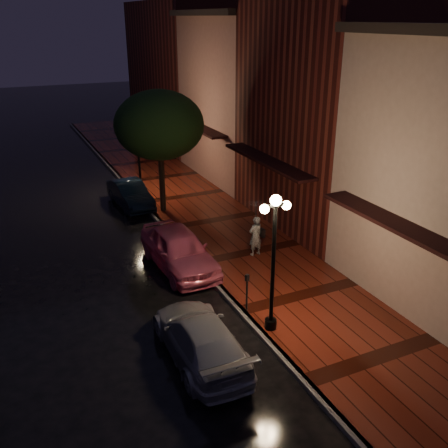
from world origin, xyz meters
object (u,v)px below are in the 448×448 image
streetlamp_far (138,148)px  silver_car (200,338)px  pink_car (179,249)px  navy_car (130,194)px  parking_meter (247,289)px  streetlamp_near (273,256)px  street_tree (160,127)px  woman_with_umbrella (256,220)px

streetlamp_far → silver_car: (-2.41, -14.23, -1.95)m
pink_car → navy_car: bearing=86.8°
navy_car → parking_meter: bearing=-89.9°
navy_car → parking_meter: (0.75, -11.41, 0.29)m
streetlamp_near → street_tree: size_ratio=0.74×
streetlamp_near → streetlamp_far: 14.00m
streetlamp_far → parking_meter: 12.90m
streetlamp_near → pink_car: (-1.05, 5.17, -1.82)m
woman_with_umbrella → streetlamp_near: bearing=59.6°
pink_car → silver_car: 5.57m
streetlamp_near → parking_meter: (-0.20, 1.21, -1.67)m
silver_car → woman_with_umbrella: woman_with_umbrella is taller
navy_car → parking_meter: size_ratio=3.02×
street_tree → woman_with_umbrella: street_tree is taller
parking_meter → streetlamp_near: bearing=-102.4°
streetlamp_far → street_tree: bearing=-85.1°
woman_with_umbrella → street_tree: bearing=-82.2°
silver_car → woman_with_umbrella: 6.67m
pink_car → parking_meter: size_ratio=3.56×
parking_meter → street_tree: bearing=65.5°
pink_car → silver_car: (-1.35, -5.40, -0.14)m
streetlamp_near → street_tree: (0.26, 10.99, 1.64)m
woman_with_umbrella → silver_car: bearing=40.8°
streetlamp_far → woman_with_umbrella: size_ratio=1.89×
streetlamp_near → parking_meter: streetlamp_near is taller
streetlamp_far → pink_car: size_ratio=0.94×
woman_with_umbrella → parking_meter: 4.17m
street_tree → parking_meter: size_ratio=4.48×
pink_car → street_tree: bearing=74.9°
street_tree → pink_car: street_tree is taller
pink_car → woman_with_umbrella: bearing=-11.3°
navy_car → streetlamp_near: bearing=-89.4°
streetlamp_far → street_tree: (0.26, -3.01, 1.64)m
silver_car → street_tree: bearing=-101.7°
streetlamp_far → silver_car: size_ratio=0.97×
silver_car → pink_car: bearing=-102.4°
parking_meter → streetlamp_far: bearing=67.3°
woman_with_umbrella → pink_car: bearing=-16.4°
streetlamp_near → silver_car: size_ratio=0.97×
pink_car → woman_with_umbrella: (3.04, -0.48, 0.87)m
streetlamp_far → woman_with_umbrella: bearing=-78.0°
streetlamp_near → navy_car: bearing=94.3°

